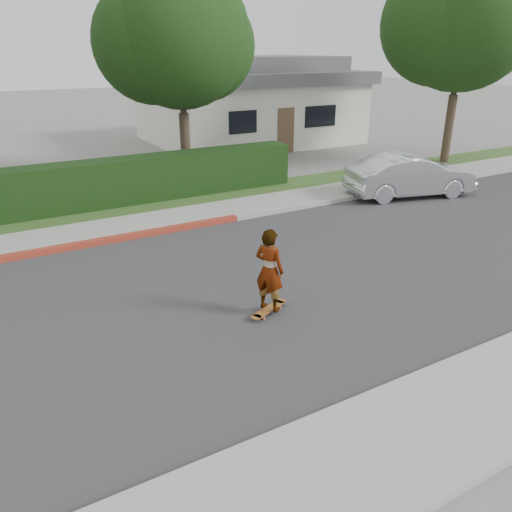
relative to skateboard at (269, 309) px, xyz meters
name	(u,v)px	position (x,y,z in m)	size (l,w,h in m)	color
ground	(282,280)	(1.01, 1.14, -0.09)	(120.00, 120.00, 0.00)	slate
road	(282,279)	(1.01, 1.14, -0.08)	(60.00, 8.00, 0.01)	#2D2D30
curb_near	(427,376)	(1.01, -2.96, -0.01)	(60.00, 0.20, 0.15)	#9E9E99
sidewalk_near	(477,411)	(1.01, -3.86, -0.03)	(60.00, 1.60, 0.12)	gray
curb_far	(204,223)	(1.01, 5.24, -0.01)	(60.00, 0.20, 0.15)	#9E9E99
curb_red_section	(12,257)	(-3.99, 5.24, -0.01)	(12.00, 0.21, 0.15)	maroon
sidewalk_far	(192,215)	(1.01, 6.14, -0.03)	(60.00, 1.60, 0.12)	gray
planting_strip	(173,202)	(1.01, 7.74, -0.04)	(60.00, 1.60, 0.10)	#2D4C1E
hedge	(70,189)	(-1.99, 8.34, 0.66)	(15.00, 1.00, 1.50)	black
tree_center	(177,41)	(2.50, 10.32, 4.82)	(5.66, 4.84, 7.44)	#33261C
tree_right	(460,22)	(13.50, 7.83, 5.54)	(6.32, 5.60, 8.56)	#33261C
house	(248,100)	(9.01, 17.13, 2.01)	(10.60, 8.60, 4.30)	beige
skateboard	(269,309)	(0.00, 0.00, 0.00)	(0.99, 0.56, 0.09)	#B15230
skateboarder	(269,270)	(0.00, 0.00, 0.81)	(0.58, 0.38, 1.60)	white
car_silver	(410,176)	(8.34, 4.64, 0.62)	(1.50, 4.29, 1.41)	silver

